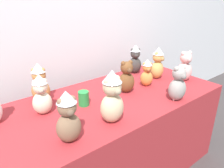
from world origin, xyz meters
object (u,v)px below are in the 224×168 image
(teddy_bear_mocha, at_px, (68,118))
(teddy_bear_sand, at_px, (112,98))
(teddy_bear_caramel, at_px, (40,83))
(teddy_bear_ginger, at_px, (147,73))
(teddy_bear_honey, at_px, (158,63))
(teddy_bear_ash, at_px, (178,84))
(teddy_bear_chestnut, at_px, (126,78))
(party_cup_green, at_px, (84,98))
(teddy_bear_cream, at_px, (41,95))
(display_table, at_px, (112,137))
(teddy_bear_blush, at_px, (185,67))
(teddy_bear_charcoal, at_px, (135,59))

(teddy_bear_mocha, xyz_separation_m, teddy_bear_sand, (0.31, 0.01, 0.02))
(teddy_bear_caramel, xyz_separation_m, teddy_bear_ginger, (0.85, -0.30, -0.03))
(teddy_bear_caramel, xyz_separation_m, teddy_bear_mocha, (-0.07, -0.57, 0.00))
(teddy_bear_caramel, height_order, teddy_bear_sand, teddy_bear_sand)
(teddy_bear_honey, xyz_separation_m, teddy_bear_ash, (-0.24, -0.41, -0.02))
(teddy_bear_ginger, relative_size, teddy_bear_chestnut, 0.90)
(teddy_bear_sand, bearing_deg, teddy_bear_ginger, 23.13)
(party_cup_green, bearing_deg, teddy_bear_mocha, -132.49)
(teddy_bear_honey, relative_size, teddy_bear_cream, 1.06)
(teddy_bear_chestnut, height_order, party_cup_green, teddy_bear_chestnut)
(teddy_bear_honey, bearing_deg, party_cup_green, 170.44)
(teddy_bear_mocha, bearing_deg, teddy_bear_chestnut, 29.21)
(teddy_bear_ginger, height_order, teddy_bear_sand, teddy_bear_sand)
(display_table, bearing_deg, teddy_bear_ginger, 0.16)
(teddy_bear_caramel, xyz_separation_m, teddy_bear_cream, (-0.06, -0.19, -0.01))
(teddy_bear_sand, height_order, teddy_bear_blush, teddy_bear_sand)
(teddy_bear_caramel, bearing_deg, party_cup_green, -18.78)
(teddy_bear_charcoal, bearing_deg, party_cup_green, -133.25)
(teddy_bear_cream, xyz_separation_m, teddy_bear_chestnut, (0.69, -0.10, -0.01))
(teddy_bear_honey, distance_m, teddy_bear_chestnut, 0.45)
(teddy_bear_ginger, relative_size, teddy_bear_sand, 0.70)
(teddy_bear_caramel, bearing_deg, teddy_bear_blush, 11.60)
(display_table, height_order, teddy_bear_ash, teddy_bear_ash)
(teddy_bear_caramel, distance_m, teddy_bear_chestnut, 0.68)
(teddy_bear_blush, relative_size, party_cup_green, 2.60)
(teddy_bear_mocha, xyz_separation_m, teddy_bear_blush, (1.29, 0.14, -0.02))
(teddy_bear_cream, distance_m, teddy_bear_blush, 1.31)
(teddy_bear_cream, xyz_separation_m, teddy_bear_ash, (0.90, -0.45, -0.01))
(display_table, xyz_separation_m, teddy_bear_blush, (0.77, -0.13, 0.52))
(teddy_bear_charcoal, xyz_separation_m, teddy_bear_mocha, (-1.08, -0.58, 0.01))
(teddy_bear_honey, distance_m, teddy_bear_ginger, 0.23)
(display_table, distance_m, teddy_bear_blush, 0.94)
(teddy_bear_honey, height_order, teddy_bear_ash, teddy_bear_honey)
(teddy_bear_chestnut, bearing_deg, party_cup_green, -170.74)
(teddy_bear_honey, height_order, teddy_bear_sand, teddy_bear_sand)
(teddy_bear_mocha, distance_m, teddy_bear_chestnut, 0.75)
(teddy_bear_honey, distance_m, party_cup_green, 0.86)
(teddy_bear_sand, height_order, teddy_bear_chestnut, teddy_bear_sand)
(teddy_bear_honey, bearing_deg, display_table, 174.76)
(party_cup_green, bearing_deg, teddy_bear_charcoal, 18.99)
(teddy_bear_honey, bearing_deg, teddy_bear_cream, 166.39)
(display_table, distance_m, teddy_bear_sand, 0.65)
(teddy_bear_charcoal, relative_size, teddy_bear_ash, 1.06)
(teddy_bear_caramel, xyz_separation_m, teddy_bear_sand, (0.25, -0.56, 0.02))
(teddy_bear_cream, distance_m, party_cup_green, 0.31)
(teddy_bear_caramel, xyz_separation_m, teddy_bear_chestnut, (0.62, -0.28, -0.02))
(teddy_bear_charcoal, distance_m, teddy_bear_honey, 0.25)
(teddy_bear_mocha, bearing_deg, teddy_bear_ash, 2.45)
(teddy_bear_ginger, distance_m, teddy_bear_chestnut, 0.23)
(teddy_bear_sand, bearing_deg, teddy_bear_honey, 21.32)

